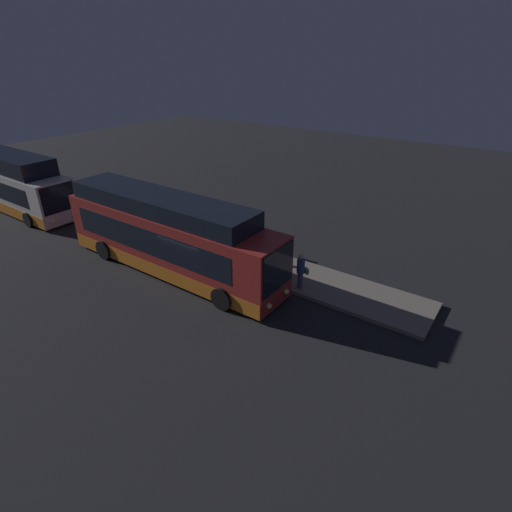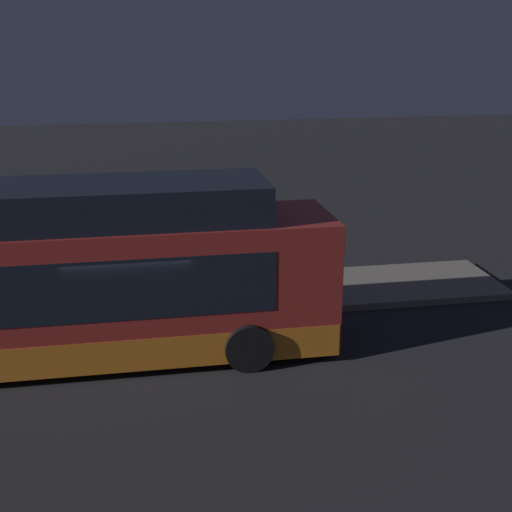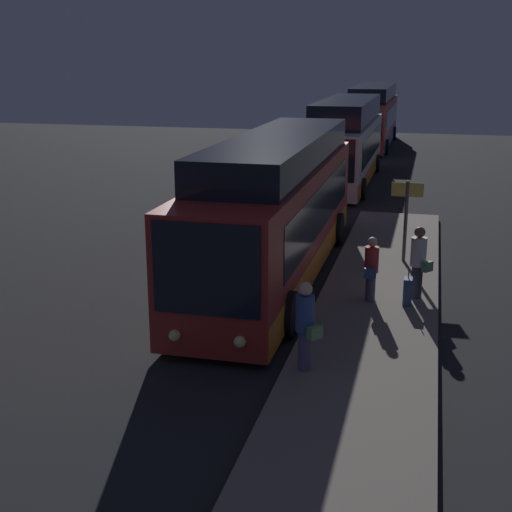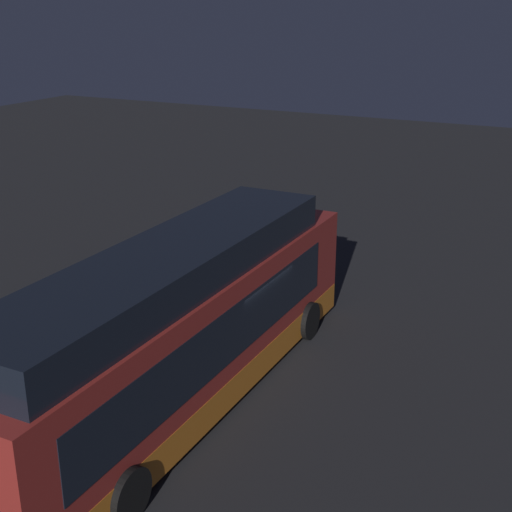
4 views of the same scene
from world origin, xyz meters
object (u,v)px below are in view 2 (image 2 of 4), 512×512
passenger_waiting (114,253)px  passenger_boarding (306,267)px  suitcase (137,277)px  bus_lead (35,285)px  passenger_with_bags (134,269)px

passenger_waiting → passenger_boarding: bearing=17.3°
suitcase → passenger_waiting: bearing=160.2°
bus_lead → passenger_waiting: 4.20m
passenger_boarding → bus_lead: bearing=-124.2°
passenger_boarding → passenger_with_bags: bearing=-152.4°
suitcase → passenger_with_bags: bearing=-94.5°
passenger_with_bags → suitcase: bearing=175.2°
bus_lead → passenger_boarding: (6.29, 1.92, -0.61)m
bus_lead → passenger_boarding: 6.61m
passenger_waiting → passenger_with_bags: bearing=-26.3°
passenger_with_bags → passenger_boarding: bearing=78.5°
passenger_boarding → suitcase: passenger_boarding is taller
passenger_boarding → suitcase: bearing=-163.6°
passenger_boarding → passenger_with_bags: 4.34m
bus_lead → suitcase: size_ratio=13.97×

